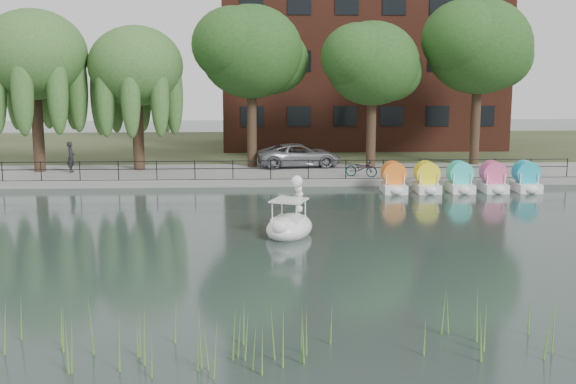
{
  "coord_description": "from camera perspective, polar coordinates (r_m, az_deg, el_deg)",
  "views": [
    {
      "loc": [
        -0.79,
        -24.54,
        6.34
      ],
      "look_at": [
        0.5,
        4.0,
        1.3
      ],
      "focal_mm": 45.0,
      "sensor_mm": 36.0,
      "label": 1
    }
  ],
  "objects": [
    {
      "name": "broadleaf_far",
      "position": [
        45.06,
        14.85,
        11.02
      ],
      "size": [
        6.3,
        6.3,
        9.71
      ],
      "color": "#473323",
      "rests_on": "promenade"
    },
    {
      "name": "ground_plane",
      "position": [
        25.35,
        -0.72,
        -4.47
      ],
      "size": [
        120.0,
        120.0,
        0.0
      ],
      "primitive_type": "plane",
      "color": "#314240"
    },
    {
      "name": "railing",
      "position": [
        38.15,
        -1.38,
        2.17
      ],
      "size": [
        32.0,
        0.05,
        1.0
      ],
      "color": "black",
      "rests_on": "promenade"
    },
    {
      "name": "minivan",
      "position": [
        42.62,
        0.89,
        3.05
      ],
      "size": [
        3.36,
        5.94,
        1.57
      ],
      "primitive_type": "imported",
      "rotation": [
        0.0,
        0.0,
        1.71
      ],
      "color": "gray",
      "rests_on": "promenade"
    },
    {
      "name": "land_strip",
      "position": [
        54.89,
        -1.75,
        3.55
      ],
      "size": [
        60.0,
        22.0,
        0.36
      ],
      "primitive_type": "cube",
      "color": "#47512D",
      "rests_on": "ground_plane"
    },
    {
      "name": "reed_bank",
      "position": [
        16.33,
        7.54,
        -10.65
      ],
      "size": [
        24.0,
        2.4,
        1.2
      ],
      "color": "#669938",
      "rests_on": "ground_plane"
    },
    {
      "name": "willow_left",
      "position": [
        42.82,
        -19.47,
        10.15
      ],
      "size": [
        5.88,
        5.88,
        9.01
      ],
      "color": "#473323",
      "rests_on": "promenade"
    },
    {
      "name": "bicycle",
      "position": [
        39.02,
        5.82,
        1.94
      ],
      "size": [
        1.18,
        1.82,
        1.0
      ],
      "primitive_type": "imported",
      "rotation": [
        0.0,
        0.0,
        1.2
      ],
      "color": "gray",
      "rests_on": "promenade"
    },
    {
      "name": "pedestrian",
      "position": [
        42.16,
        -16.78,
        2.83
      ],
      "size": [
        0.52,
        0.74,
        1.98
      ],
      "primitive_type": "imported",
      "rotation": [
        0.0,
        0.0,
        1.62
      ],
      "color": "black",
      "rests_on": "promenade"
    },
    {
      "name": "willow_mid",
      "position": [
        42.08,
        -11.94,
        9.67
      ],
      "size": [
        5.32,
        5.32,
        8.15
      ],
      "color": "#473323",
      "rests_on": "promenade"
    },
    {
      "name": "pedal_boat_row",
      "position": [
        37.58,
        13.43,
        0.95
      ],
      "size": [
        7.95,
        1.7,
        1.4
      ],
      "color": "white",
      "rests_on": "ground_plane"
    },
    {
      "name": "apartment_building",
      "position": [
        55.14,
        5.69,
        13.09
      ],
      "size": [
        20.0,
        10.07,
        18.0
      ],
      "color": "#4C1E16",
      "rests_on": "land_strip"
    },
    {
      "name": "broadleaf_center",
      "position": [
        42.54,
        -2.92,
        10.96
      ],
      "size": [
        6.0,
        6.0,
        9.25
      ],
      "color": "#473323",
      "rests_on": "promenade"
    },
    {
      "name": "kerb",
      "position": [
        38.09,
        -1.37,
        0.73
      ],
      "size": [
        40.0,
        0.25,
        0.4
      ],
      "primitive_type": "cube",
      "color": "gray",
      "rests_on": "ground_plane"
    },
    {
      "name": "broadleaf_right",
      "position": [
        42.58,
        6.69,
        10.0
      ],
      "size": [
        5.4,
        5.4,
        8.32
      ],
      "color": "#473323",
      "rests_on": "promenade"
    },
    {
      "name": "swan_boat",
      "position": [
        27.23,
        0.15,
        -2.44
      ],
      "size": [
        2.45,
        2.97,
        2.16
      ],
      "rotation": [
        0.0,
        0.0,
        -0.39
      ],
      "color": "white",
      "rests_on": "ground_plane"
    },
    {
      "name": "promenade",
      "position": [
        41.01,
        -1.46,
        1.39
      ],
      "size": [
        40.0,
        6.0,
        0.4
      ],
      "primitive_type": "cube",
      "color": "gray",
      "rests_on": "ground_plane"
    }
  ]
}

